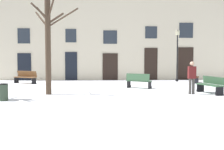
{
  "coord_description": "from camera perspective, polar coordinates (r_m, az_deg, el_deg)",
  "views": [
    {
      "loc": [
        -0.65,
        -14.46,
        1.84
      ],
      "look_at": [
        0.0,
        1.72,
        0.84
      ],
      "focal_mm": 44.06,
      "sensor_mm": 36.0,
      "label": 1
    }
  ],
  "objects": [
    {
      "name": "ground_plane",
      "position": [
        14.6,
        0.27,
        -3.72
      ],
      "size": [
        33.78,
        33.78,
        0.0
      ],
      "primitive_type": "plane",
      "color": "white"
    },
    {
      "name": "building_facade",
      "position": [
        23.34,
        -0.67,
        8.55
      ],
      "size": [
        21.12,
        0.6,
        7.7
      ],
      "color": "beige",
      "rests_on": "ground"
    },
    {
      "name": "tree_left_of_center",
      "position": [
        14.28,
        -13.1,
        7.27
      ],
      "size": [
        2.52,
        1.99,
        5.16
      ],
      "color": "#423326",
      "rests_on": "ground"
    },
    {
      "name": "streetlamp",
      "position": [
        22.2,
        13.41,
        5.07
      ],
      "size": [
        0.3,
        0.3,
        4.06
      ],
      "color": "black",
      "rests_on": "ground"
    },
    {
      "name": "litter_bin",
      "position": [
        12.77,
        -21.63,
        -3.32
      ],
      "size": [
        0.43,
        0.43,
        0.74
      ],
      "color": "#2D3D2D",
      "rests_on": "ground"
    },
    {
      "name": "bench_facing_shops",
      "position": [
        16.81,
        5.57,
        -1.23
      ],
      "size": [
        1.56,
        1.21,
        0.91
      ],
      "rotation": [
        0.0,
        0.0,
        2.6
      ],
      "color": "#2D4C33",
      "rests_on": "ground"
    },
    {
      "name": "bench_near_lamp",
      "position": [
        20.89,
        -17.5,
        -0.37
      ],
      "size": [
        1.86,
        1.38,
        0.91
      ],
      "rotation": [
        0.0,
        0.0,
        5.73
      ],
      "color": "brown",
      "rests_on": "ground"
    },
    {
      "name": "bench_back_to_back_right",
      "position": [
        15.13,
        19.77,
        -1.93
      ],
      "size": [
        0.91,
        1.8,
        0.89
      ],
      "rotation": [
        0.0,
        0.0,
        4.96
      ],
      "color": "#2D4C33",
      "rests_on": "ground"
    },
    {
      "name": "bench_by_litter_bin",
      "position": [
        21.43,
        16.83,
        -0.39
      ],
      "size": [
        0.97,
        1.6,
        0.85
      ],
      "rotation": [
        0.0,
        0.0,
        1.21
      ],
      "color": "#3D2819",
      "rests_on": "ground"
    },
    {
      "name": "person_crossing_plaza",
      "position": [
        14.55,
        16.24,
        -0.22
      ],
      "size": [
        0.39,
        0.25,
        1.67
      ],
      "rotation": [
        0.0,
        0.0,
        3.21
      ],
      "color": "#403D3A",
      "rests_on": "ground"
    }
  ]
}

